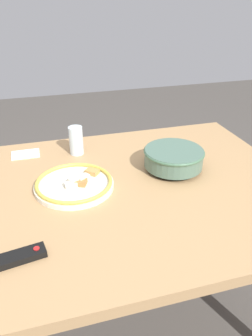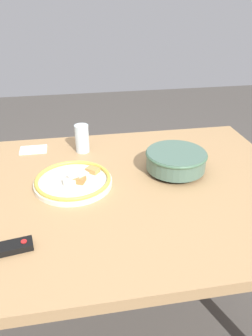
% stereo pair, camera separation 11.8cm
% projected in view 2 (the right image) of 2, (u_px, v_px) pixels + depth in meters
% --- Properties ---
extents(ground_plane, '(8.00, 8.00, 0.00)m').
position_uv_depth(ground_plane, '(114.00, 321.00, 1.61)').
color(ground_plane, '#4C4742').
extents(dining_table, '(1.46, 1.02, 0.78)m').
position_uv_depth(dining_table, '(110.00, 205.00, 1.28)').
color(dining_table, tan).
rests_on(dining_table, ground_plane).
extents(noodle_bowl, '(0.25, 0.25, 0.09)m').
position_uv_depth(noodle_bowl, '(176.00, 160.00, 1.32)').
color(noodle_bowl, '#4C6B5B').
rests_on(noodle_bowl, dining_table).
extents(food_plate, '(0.30, 0.30, 0.04)m').
position_uv_depth(food_plate, '(74.00, 181.00, 1.25)').
color(food_plate, silver).
rests_on(food_plate, dining_table).
extents(tv_remote, '(0.17, 0.07, 0.02)m').
position_uv_depth(tv_remote, '(4.00, 249.00, 0.93)').
color(tv_remote, black).
rests_on(tv_remote, dining_table).
extents(drinking_glass, '(0.06, 0.06, 0.13)m').
position_uv_depth(drinking_glass, '(82.00, 138.00, 1.48)').
color(drinking_glass, silver).
rests_on(drinking_glass, dining_table).
extents(folded_napkin, '(0.12, 0.09, 0.01)m').
position_uv_depth(folded_napkin, '(33.00, 150.00, 1.52)').
color(folded_napkin, white).
rests_on(folded_napkin, dining_table).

